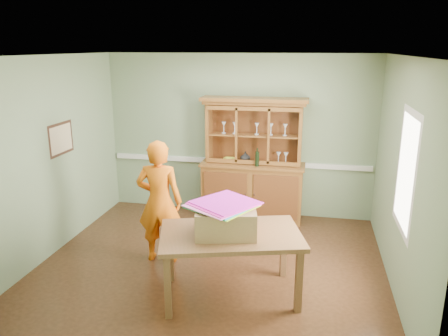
% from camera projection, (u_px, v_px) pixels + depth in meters
% --- Properties ---
extents(floor, '(4.50, 4.50, 0.00)m').
position_uv_depth(floor, '(212.00, 264.00, 5.82)').
color(floor, '#4B2C18').
rests_on(floor, ground).
extents(ceiling, '(4.50, 4.50, 0.00)m').
position_uv_depth(ceiling, '(210.00, 56.00, 5.09)').
color(ceiling, white).
rests_on(ceiling, wall_back).
extents(wall_back, '(4.50, 0.00, 4.50)m').
position_uv_depth(wall_back, '(238.00, 136.00, 7.35)').
color(wall_back, gray).
rests_on(wall_back, floor).
extents(wall_left, '(0.00, 4.00, 4.00)m').
position_uv_depth(wall_left, '(49.00, 158.00, 5.90)').
color(wall_left, gray).
rests_on(wall_left, floor).
extents(wall_right, '(0.00, 4.00, 4.00)m').
position_uv_depth(wall_right, '(401.00, 177.00, 5.02)').
color(wall_right, gray).
rests_on(wall_right, floor).
extents(wall_front, '(4.50, 0.00, 4.50)m').
position_uv_depth(wall_front, '(155.00, 231.00, 3.57)').
color(wall_front, gray).
rests_on(wall_front, floor).
extents(chair_rail, '(4.41, 0.05, 0.08)m').
position_uv_depth(chair_rail, '(238.00, 162.00, 7.44)').
color(chair_rail, silver).
rests_on(chair_rail, wall_back).
extents(framed_map, '(0.03, 0.60, 0.46)m').
position_uv_depth(framed_map, '(61.00, 139.00, 6.12)').
color(framed_map, '#372016').
rests_on(framed_map, wall_left).
extents(window_panel, '(0.03, 0.96, 1.36)m').
position_uv_depth(window_panel, '(406.00, 172.00, 4.70)').
color(window_panel, silver).
rests_on(window_panel, wall_right).
extents(china_hutch, '(1.72, 0.57, 2.02)m').
position_uv_depth(china_hutch, '(253.00, 177.00, 7.25)').
color(china_hutch, brown).
rests_on(china_hutch, floor).
extents(dining_table, '(1.77, 1.34, 0.79)m').
position_uv_depth(dining_table, '(231.00, 240.00, 4.92)').
color(dining_table, brown).
rests_on(dining_table, floor).
extents(cardboard_box, '(0.75, 0.65, 0.31)m').
position_uv_depth(cardboard_box, '(226.00, 221.00, 4.84)').
color(cardboard_box, '#9E8051').
rests_on(cardboard_box, dining_table).
extents(kite_stack, '(0.82, 0.82, 0.05)m').
position_uv_depth(kite_stack, '(222.00, 205.00, 4.80)').
color(kite_stack, '#BDEE1E').
rests_on(kite_stack, cardboard_box).
extents(person, '(0.64, 0.45, 1.66)m').
position_uv_depth(person, '(160.00, 202.00, 5.74)').
color(person, orange).
rests_on(person, floor).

